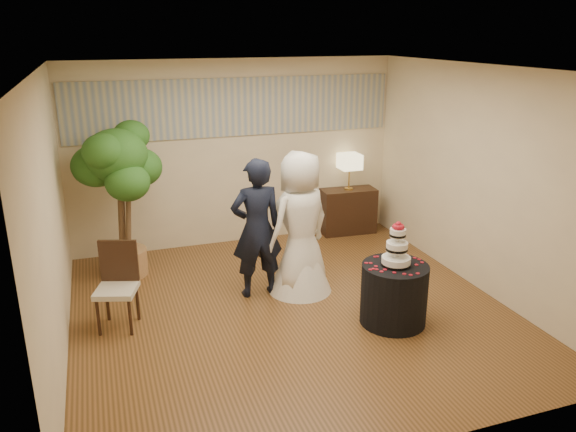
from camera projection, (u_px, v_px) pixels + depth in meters
name	position (u px, v px, depth m)	size (l,w,h in m)	color
floor	(291.00, 310.00, 6.70)	(5.00, 5.00, 0.00)	brown
ceiling	(292.00, 69.00, 5.82)	(5.00, 5.00, 0.00)	white
wall_back	(237.00, 154.00, 8.50)	(5.00, 0.06, 2.80)	beige
wall_front	(407.00, 292.00, 4.02)	(5.00, 0.06, 2.80)	beige
wall_left	(50.00, 222.00, 5.48)	(0.06, 5.00, 2.80)	beige
wall_right	(479.00, 179.00, 7.04)	(0.06, 5.00, 2.80)	beige
mural_border	(235.00, 107.00, 8.26)	(4.90, 0.02, 0.85)	#9A9C92
groom	(257.00, 228.00, 6.84)	(0.64, 0.42, 1.76)	black
bride	(300.00, 223.00, 6.94)	(0.89, 0.81, 1.81)	white
cake_table	(394.00, 294.00, 6.32)	(0.75, 0.75, 0.70)	black
wedding_cake	(397.00, 244.00, 6.13)	(0.33, 0.33, 0.51)	white
console	(348.00, 211.00, 9.18)	(0.88, 0.39, 0.74)	black
table_lamp	(349.00, 172.00, 8.97)	(0.32, 0.32, 0.58)	#D1C18A
ficus_tree	(120.00, 201.00, 7.35)	(1.01, 1.01, 2.11)	#295C1C
side_chair	(116.00, 288.00, 6.17)	(0.45, 0.47, 0.97)	black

